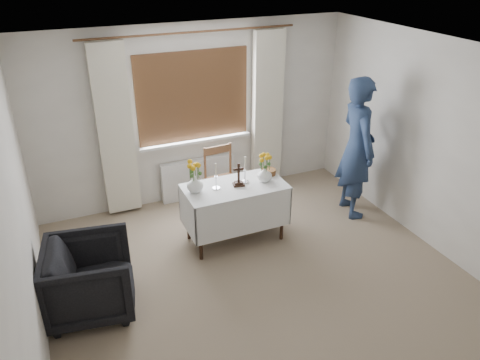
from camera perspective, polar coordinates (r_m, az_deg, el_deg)
name	(u,v)px	position (r m, az deg, el deg)	size (l,w,h in m)	color
ground	(272,295)	(5.20, 3.92, -13.87)	(5.00, 5.00, 0.00)	gray
altar_table	(235,213)	(5.85, -0.62, -4.04)	(1.24, 0.64, 0.76)	white
wooden_chair	(224,183)	(6.34, -1.95, -0.36)	(0.44, 0.44, 0.96)	brown
armchair	(90,278)	(5.02, -17.82, -11.36)	(0.83, 0.85, 0.77)	black
person	(357,148)	(6.40, 14.07, 3.81)	(0.70, 0.46, 1.93)	navy
radiator	(198,178)	(6.90, -5.12, 0.23)	(1.10, 0.10, 0.60)	silver
wooden_cross	(239,175)	(5.61, -0.17, 0.67)	(0.14, 0.10, 0.29)	black
candlestick_left	(216,176)	(5.54, -2.95, 0.47)	(0.09, 0.09, 0.33)	silver
candlestick_right	(245,170)	(5.67, 0.62, 1.27)	(0.10, 0.10, 0.34)	silver
flower_vase_left	(195,184)	(5.51, -5.51, -0.48)	(0.20, 0.20, 0.21)	white
flower_vase_right	(265,174)	(5.74, 3.02, 0.73)	(0.18, 0.18, 0.19)	white
wicker_basket	(268,172)	(5.94, 3.49, 1.01)	(0.18, 0.18, 0.07)	brown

